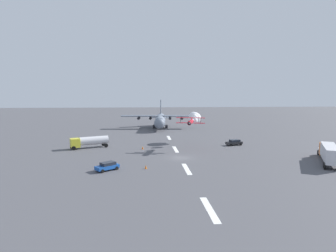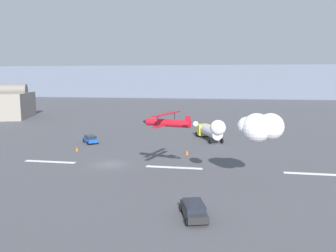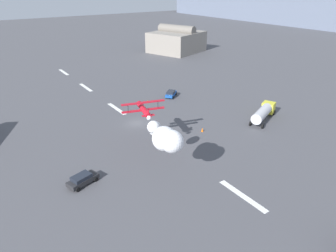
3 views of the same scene
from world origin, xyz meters
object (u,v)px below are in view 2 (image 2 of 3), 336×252
Objects in this scene: stunt_biplane_red at (248,127)px; airport_staff_sedan at (90,139)px; fuel_tanker_truck at (209,131)px; traffic_cone_near at (77,149)px; followme_car_yellow at (194,209)px; traffic_cone_far at (187,152)px.

airport_staff_sedan is at bearing 143.30° from stunt_biplane_red.
fuel_tanker_truck reaches higher than traffic_cone_near.
traffic_cone_far is (-3.46, 24.65, -0.44)m from followme_car_yellow.
traffic_cone_near is (-22.41, 24.00, -0.44)m from followme_car_yellow.
stunt_biplane_red is at bearing -59.32° from traffic_cone_far.
stunt_biplane_red is 31.58m from traffic_cone_near.
fuel_tanker_truck is 2.04× the size of followme_car_yellow.
traffic_cone_far is at bearing 97.98° from followme_car_yellow.
stunt_biplane_red reaches higher than traffic_cone_far.
traffic_cone_near is 1.00× the size of traffic_cone_far.
airport_staff_sedan is 20.44m from traffic_cone_far.
fuel_tanker_truck is at bearing 78.26° from traffic_cone_far.
airport_staff_sedan is (-22.88, 31.00, -0.00)m from followme_car_yellow.
fuel_tanker_truck is 23.47m from airport_staff_sedan.
fuel_tanker_truck is 12.83× the size of traffic_cone_far.
traffic_cone_near is at bearing -178.06° from traffic_cone_far.
followme_car_yellow is (0.61, -38.34, -0.93)m from fuel_tanker_truck.
stunt_biplane_red is 1.80× the size of fuel_tanker_truck.
stunt_biplane_red reaches higher than followme_car_yellow.
stunt_biplane_red is 12.90m from followme_car_yellow.
traffic_cone_near is (0.47, -7.00, -0.44)m from airport_staff_sedan.
fuel_tanker_truck is 2.16× the size of airport_staff_sedan.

